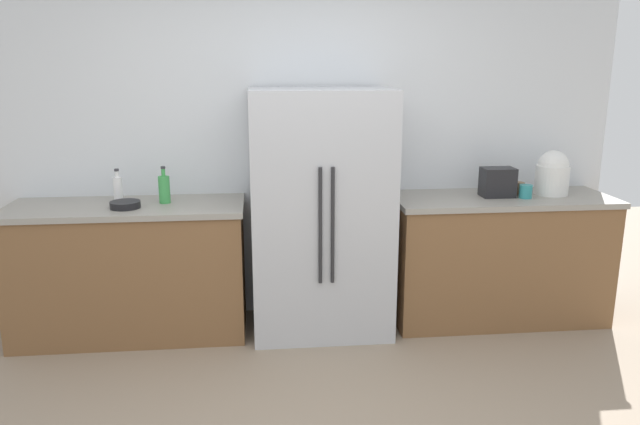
# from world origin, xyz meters

# --- Properties ---
(kitchen_back_panel) EXTENTS (4.85, 0.10, 3.01)m
(kitchen_back_panel) POSITION_xyz_m (0.00, 1.95, 1.51)
(kitchen_back_panel) COLOR silver
(kitchen_back_panel) RESTS_ON ground_plane
(counter_left) EXTENTS (1.60, 0.62, 0.93)m
(counter_left) POSITION_xyz_m (-1.14, 1.59, 0.47)
(counter_left) COLOR brown
(counter_left) RESTS_ON ground_plane
(counter_right) EXTENTS (1.57, 0.62, 0.93)m
(counter_right) POSITION_xyz_m (1.51, 1.59, 0.47)
(counter_right) COLOR brown
(counter_right) RESTS_ON ground_plane
(refrigerator) EXTENTS (0.96, 0.68, 1.70)m
(refrigerator) POSITION_xyz_m (0.20, 1.55, 0.85)
(refrigerator) COLOR #B7BABF
(refrigerator) RESTS_ON ground_plane
(toaster) EXTENTS (0.23, 0.16, 0.21)m
(toaster) POSITION_xyz_m (1.47, 1.60, 1.04)
(toaster) COLOR black
(toaster) RESTS_ON counter_right
(rice_cooker) EXTENTS (0.24, 0.24, 0.32)m
(rice_cooker) POSITION_xyz_m (1.90, 1.63, 1.09)
(rice_cooker) COLOR white
(rice_cooker) RESTS_ON counter_right
(bottle_a) EXTENTS (0.06, 0.06, 0.24)m
(bottle_a) POSITION_xyz_m (-1.19, 1.67, 1.03)
(bottle_a) COLOR white
(bottle_a) RESTS_ON counter_left
(bottle_b) EXTENTS (0.08, 0.08, 0.25)m
(bottle_b) POSITION_xyz_m (-0.87, 1.63, 1.03)
(bottle_b) COLOR green
(bottle_b) RESTS_ON counter_left
(cup_a) EXTENTS (0.09, 0.09, 0.09)m
(cup_a) POSITION_xyz_m (1.65, 1.65, 0.98)
(cup_a) COLOR brown
(cup_a) RESTS_ON counter_right
(cup_b) EXTENTS (0.09, 0.09, 0.10)m
(cup_b) POSITION_xyz_m (1.65, 1.52, 0.98)
(cup_b) COLOR teal
(cup_b) RESTS_ON counter_right
(bowl_a) EXTENTS (0.20, 0.20, 0.05)m
(bowl_a) POSITION_xyz_m (-1.11, 1.51, 0.96)
(bowl_a) COLOR black
(bowl_a) RESTS_ON counter_left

